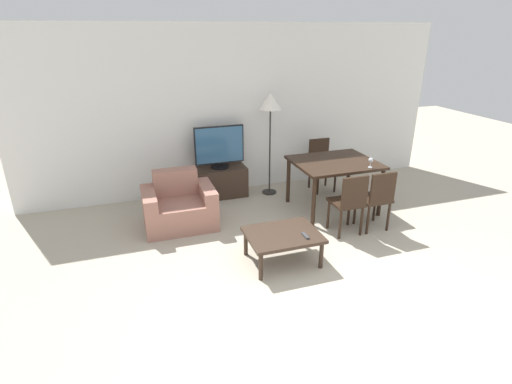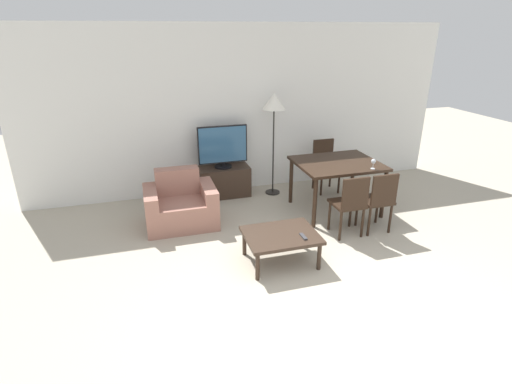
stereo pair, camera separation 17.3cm
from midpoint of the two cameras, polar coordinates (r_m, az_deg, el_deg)
ground_plane at (r=4.18m, az=11.43°, el=-16.77°), size 18.00×18.00×0.00m
wall_back at (r=6.71m, az=-3.10°, el=11.53°), size 7.12×0.06×2.70m
armchair at (r=5.73m, az=-11.77°, el=-2.13°), size 0.98×0.72×0.77m
tv_stand at (r=6.65m, az=-5.83°, el=1.46°), size 0.84×0.42×0.50m
tv at (r=6.46m, az=-6.03°, el=6.40°), size 0.80×0.28×0.69m
coffee_table at (r=4.73m, az=2.79°, el=-6.38°), size 0.85×0.67×0.38m
dining_table at (r=6.08m, az=10.33°, el=3.56°), size 1.21×1.02×0.77m
dining_chair_near at (r=5.39m, az=12.29°, el=-1.25°), size 0.40×0.40×0.87m
dining_chair_far at (r=6.92m, az=8.58°, el=4.33°), size 0.40×0.40×0.87m
dining_chair_near_right at (r=5.61m, az=16.03°, el=-0.68°), size 0.40×0.40×0.87m
floor_lamp at (r=6.41m, az=1.29°, el=12.17°), size 0.36×0.36×1.68m
remote_primary at (r=4.66m, az=6.01°, el=-6.23°), size 0.04×0.15×0.02m
wine_glass_left at (r=5.85m, az=15.27°, el=4.33°), size 0.07×0.07×0.15m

